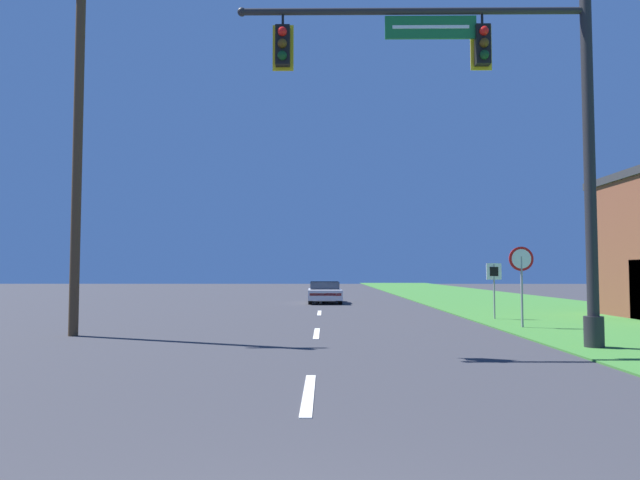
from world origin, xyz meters
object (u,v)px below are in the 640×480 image
object	(u,v)px
stop_sign	(521,268)
route_sign_post	(494,278)
car_ahead	(325,292)
signal_mast	(507,120)
utility_pole_near	(78,133)

from	to	relation	value
stop_sign	route_sign_post	xyz separation A→B (m)	(0.08, 3.18, -0.34)
car_ahead	stop_sign	distance (m)	15.68
route_sign_post	signal_mast	bearing A→B (deg)	-103.91
car_ahead	route_sign_post	bearing A→B (deg)	-60.85
signal_mast	utility_pole_near	size ratio (longest dim) A/B	0.80
signal_mast	stop_sign	bearing A→B (deg)	68.24
stop_sign	route_sign_post	bearing A→B (deg)	88.52
car_ahead	utility_pole_near	xyz separation A→B (m)	(-6.90, -16.50, 5.03)
signal_mast	route_sign_post	xyz separation A→B (m)	(1.94, 7.84, -3.79)
car_ahead	stop_sign	size ratio (longest dim) A/B	1.72
utility_pole_near	car_ahead	bearing A→B (deg)	67.30
car_ahead	utility_pole_near	size ratio (longest dim) A/B	0.39
route_sign_post	utility_pole_near	size ratio (longest dim) A/B	0.19
route_sign_post	utility_pole_near	xyz separation A→B (m)	(-13.14, -5.32, 4.11)
stop_sign	utility_pole_near	xyz separation A→B (m)	(-13.06, -2.14, 3.77)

